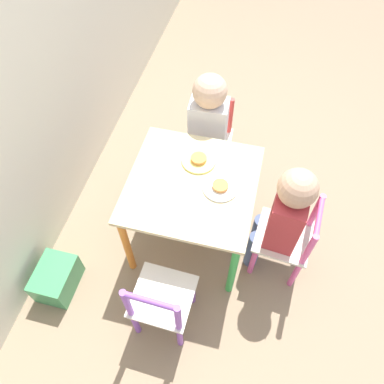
{
  "coord_description": "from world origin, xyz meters",
  "views": [
    {
      "loc": [
        -0.98,
        -0.25,
        1.86
      ],
      "look_at": [
        0.0,
        0.0,
        0.42
      ],
      "focal_mm": 35.0,
      "sensor_mm": 36.0,
      "label": 1
    }
  ],
  "objects_px": {
    "child_right": "(208,123)",
    "storage_bin": "(57,279)",
    "chair_pink": "(288,239)",
    "chair_red": "(208,141)",
    "kids_table": "(192,192)",
    "chair_purple": "(161,303)",
    "plate_right": "(199,160)",
    "plate_front": "(220,187)",
    "child_front": "(283,215)"
  },
  "relations": [
    {
      "from": "chair_pink",
      "to": "plate_right",
      "type": "xyz_separation_m",
      "value": [
        0.17,
        0.49,
        0.25
      ]
    },
    {
      "from": "chair_pink",
      "to": "plate_front",
      "type": "distance_m",
      "value": 0.44
    },
    {
      "from": "chair_red",
      "to": "chair_purple",
      "type": "relative_size",
      "value": 1.0
    },
    {
      "from": "plate_right",
      "to": "child_front",
      "type": "bearing_deg",
      "value": -111.52
    },
    {
      "from": "kids_table",
      "to": "chair_red",
      "type": "bearing_deg",
      "value": 2.75
    },
    {
      "from": "chair_purple",
      "to": "plate_right",
      "type": "height_order",
      "value": "plate_right"
    },
    {
      "from": "chair_red",
      "to": "child_right",
      "type": "height_order",
      "value": "child_right"
    },
    {
      "from": "chair_purple",
      "to": "plate_front",
      "type": "height_order",
      "value": "plate_front"
    },
    {
      "from": "chair_purple",
      "to": "storage_bin",
      "type": "xyz_separation_m",
      "value": [
        0.04,
        0.57,
        -0.17
      ]
    },
    {
      "from": "child_front",
      "to": "storage_bin",
      "type": "height_order",
      "value": "child_front"
    },
    {
      "from": "child_right",
      "to": "storage_bin",
      "type": "distance_m",
      "value": 1.11
    },
    {
      "from": "chair_purple",
      "to": "child_right",
      "type": "relative_size",
      "value": 0.69
    },
    {
      "from": "chair_purple",
      "to": "plate_right",
      "type": "bearing_deg",
      "value": -89.62
    },
    {
      "from": "child_right",
      "to": "storage_bin",
      "type": "xyz_separation_m",
      "value": [
        -0.88,
        0.57,
        -0.37
      ]
    },
    {
      "from": "plate_front",
      "to": "plate_right",
      "type": "distance_m",
      "value": 0.18
    },
    {
      "from": "kids_table",
      "to": "storage_bin",
      "type": "xyz_separation_m",
      "value": [
        -0.45,
        0.59,
        -0.34
      ]
    },
    {
      "from": "chair_purple",
      "to": "plate_front",
      "type": "bearing_deg",
      "value": -104.81
    },
    {
      "from": "chair_red",
      "to": "plate_front",
      "type": "bearing_deg",
      "value": -75.26
    },
    {
      "from": "child_right",
      "to": "plate_right",
      "type": "height_order",
      "value": "child_right"
    },
    {
      "from": "plate_right",
      "to": "child_right",
      "type": "bearing_deg",
      "value": 3.94
    },
    {
      "from": "chair_pink",
      "to": "storage_bin",
      "type": "bearing_deg",
      "value": -64.23
    },
    {
      "from": "chair_red",
      "to": "storage_bin",
      "type": "relative_size",
      "value": 2.24
    },
    {
      "from": "storage_bin",
      "to": "child_front",
      "type": "bearing_deg",
      "value": -67.94
    },
    {
      "from": "plate_front",
      "to": "plate_right",
      "type": "xyz_separation_m",
      "value": [
        0.13,
        0.13,
        0.0
      ]
    },
    {
      "from": "chair_purple",
      "to": "child_right",
      "type": "bearing_deg",
      "value": -87.86
    },
    {
      "from": "chair_red",
      "to": "chair_purple",
      "type": "distance_m",
      "value": 0.98
    },
    {
      "from": "chair_purple",
      "to": "plate_front",
      "type": "xyz_separation_m",
      "value": [
        0.49,
        -0.15,
        0.25
      ]
    },
    {
      "from": "kids_table",
      "to": "chair_red",
      "type": "xyz_separation_m",
      "value": [
        0.49,
        0.02,
        -0.17
      ]
    },
    {
      "from": "child_right",
      "to": "kids_table",
      "type": "bearing_deg",
      "value": -90.0
    },
    {
      "from": "kids_table",
      "to": "storage_bin",
      "type": "distance_m",
      "value": 0.81
    },
    {
      "from": "chair_pink",
      "to": "plate_right",
      "type": "distance_m",
      "value": 0.58
    },
    {
      "from": "chair_purple",
      "to": "plate_right",
      "type": "distance_m",
      "value": 0.67
    },
    {
      "from": "plate_front",
      "to": "storage_bin",
      "type": "relative_size",
      "value": 0.69
    },
    {
      "from": "chair_pink",
      "to": "child_front",
      "type": "xyz_separation_m",
      "value": [
        0.01,
        0.06,
        0.19
      ]
    },
    {
      "from": "chair_pink",
      "to": "plate_front",
      "type": "bearing_deg",
      "value": -91.84
    },
    {
      "from": "kids_table",
      "to": "chair_pink",
      "type": "distance_m",
      "value": 0.52
    },
    {
      "from": "child_right",
      "to": "plate_front",
      "type": "height_order",
      "value": "child_right"
    },
    {
      "from": "child_front",
      "to": "child_right",
      "type": "height_order",
      "value": "child_right"
    },
    {
      "from": "chair_purple",
      "to": "storage_bin",
      "type": "relative_size",
      "value": 2.24
    },
    {
      "from": "chair_red",
      "to": "storage_bin",
      "type": "xyz_separation_m",
      "value": [
        -0.94,
        0.56,
        -0.17
      ]
    },
    {
      "from": "kids_table",
      "to": "plate_right",
      "type": "xyz_separation_m",
      "value": [
        0.13,
        0.0,
        0.08
      ]
    },
    {
      "from": "chair_pink",
      "to": "plate_right",
      "type": "relative_size",
      "value": 3.14
    },
    {
      "from": "chair_pink",
      "to": "chair_red",
      "type": "bearing_deg",
      "value": -131.08
    },
    {
      "from": "kids_table",
      "to": "plate_front",
      "type": "relative_size",
      "value": 3.7
    },
    {
      "from": "plate_front",
      "to": "chair_red",
      "type": "bearing_deg",
      "value": 17.48
    },
    {
      "from": "chair_red",
      "to": "storage_bin",
      "type": "height_order",
      "value": "chair_red"
    },
    {
      "from": "child_front",
      "to": "plate_right",
      "type": "distance_m",
      "value": 0.46
    },
    {
      "from": "plate_right",
      "to": "plate_front",
      "type": "bearing_deg",
      "value": -135.0
    },
    {
      "from": "chair_pink",
      "to": "storage_bin",
      "type": "relative_size",
      "value": 2.24
    },
    {
      "from": "child_front",
      "to": "child_right",
      "type": "distance_m",
      "value": 0.65
    }
  ]
}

